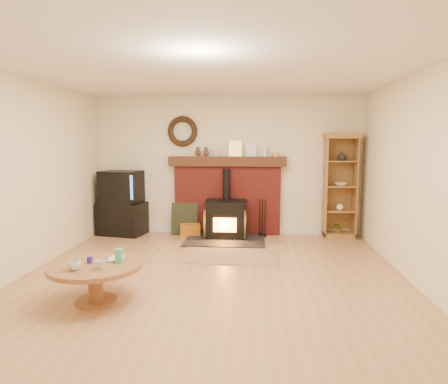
# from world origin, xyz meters

# --- Properties ---
(ground) EXTENTS (5.50, 5.50, 0.00)m
(ground) POSITION_xyz_m (0.00, 0.00, 0.00)
(ground) COLOR #B3784A
(ground) RESTS_ON ground
(room_shell) EXTENTS (5.02, 5.52, 2.61)m
(room_shell) POSITION_xyz_m (-0.02, 0.09, 1.72)
(room_shell) COLOR beige
(room_shell) RESTS_ON ground
(chimney_breast) EXTENTS (2.20, 0.22, 1.78)m
(chimney_breast) POSITION_xyz_m (0.00, 2.67, 0.80)
(chimney_breast) COLOR maroon
(chimney_breast) RESTS_ON ground
(wood_stove) EXTENTS (1.40, 1.00, 1.26)m
(wood_stove) POSITION_xyz_m (0.00, 2.27, 0.34)
(wood_stove) COLOR black
(wood_stove) RESTS_ON ground
(area_rug) EXTENTS (1.50, 1.05, 0.01)m
(area_rug) POSITION_xyz_m (0.16, 1.21, 0.01)
(area_rug) COLOR brown
(area_rug) RESTS_ON ground
(tv_unit) EXTENTS (0.92, 0.73, 1.21)m
(tv_unit) POSITION_xyz_m (-1.99, 2.47, 0.58)
(tv_unit) COLOR black
(tv_unit) RESTS_ON ground
(curio_cabinet) EXTENTS (0.61, 0.44, 1.91)m
(curio_cabinet) POSITION_xyz_m (2.07, 2.55, 0.96)
(curio_cabinet) COLOR brown
(curio_cabinet) RESTS_ON ground
(firelog_box) EXTENTS (0.41, 0.30, 0.23)m
(firelog_box) POSITION_xyz_m (-0.67, 2.40, 0.11)
(firelog_box) COLOR #C18D08
(firelog_box) RESTS_ON ground
(leaning_painting) EXTENTS (0.50, 0.13, 0.60)m
(leaning_painting) POSITION_xyz_m (-0.81, 2.55, 0.30)
(leaning_painting) COLOR black
(leaning_painting) RESTS_ON ground
(fire_tools) EXTENTS (0.16, 0.16, 0.70)m
(fire_tools) POSITION_xyz_m (0.67, 2.50, 0.13)
(fire_tools) COLOR black
(fire_tools) RESTS_ON ground
(coffee_table) EXTENTS (1.02, 1.02, 0.59)m
(coffee_table) POSITION_xyz_m (-1.19, -0.74, 0.35)
(coffee_table) COLOR brown
(coffee_table) RESTS_ON ground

